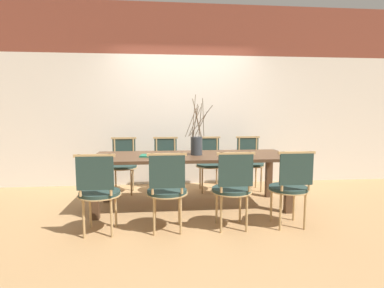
{
  "coord_description": "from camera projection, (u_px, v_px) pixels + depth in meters",
  "views": [
    {
      "loc": [
        -0.39,
        -4.05,
        1.33
      ],
      "look_at": [
        0.0,
        0.0,
        0.88
      ],
      "focal_mm": 28.0,
      "sensor_mm": 36.0,
      "label": 1
    }
  ],
  "objects": [
    {
      "name": "ground_plane",
      "position": [
        192.0,
        207.0,
        4.19
      ],
      "size": [
        16.0,
        16.0,
        0.0
      ],
      "primitive_type": "plane",
      "color": "#A87F51"
    },
    {
      "name": "wall_rear",
      "position": [
        185.0,
        96.0,
        5.38
      ],
      "size": [
        12.0,
        0.06,
        3.2
      ],
      "color": "beige",
      "rests_on": "ground_plane"
    },
    {
      "name": "dining_table",
      "position": [
        192.0,
        161.0,
        4.12
      ],
      "size": [
        2.67,
        0.95,
        0.73
      ],
      "color": "#4C3321",
      "rests_on": "ground_plane"
    },
    {
      "name": "chair_near_leftend",
      "position": [
        99.0,
        190.0,
        3.2
      ],
      "size": [
        0.46,
        0.46,
        0.9
      ],
      "color": "#233833",
      "rests_on": "ground_plane"
    },
    {
      "name": "chair_near_left",
      "position": [
        167.0,
        188.0,
        3.27
      ],
      "size": [
        0.46,
        0.46,
        0.9
      ],
      "color": "#233833",
      "rests_on": "ground_plane"
    },
    {
      "name": "chair_near_center",
      "position": [
        232.0,
        187.0,
        3.34
      ],
      "size": [
        0.46,
        0.46,
        0.9
      ],
      "color": "#233833",
      "rests_on": "ground_plane"
    },
    {
      "name": "chair_near_right",
      "position": [
        290.0,
        185.0,
        3.4
      ],
      "size": [
        0.46,
        0.46,
        0.9
      ],
      "color": "#233833",
      "rests_on": "ground_plane"
    },
    {
      "name": "chair_far_leftend",
      "position": [
        123.0,
        163.0,
        4.86
      ],
      "size": [
        0.46,
        0.46,
        0.9
      ],
      "rotation": [
        0.0,
        0.0,
        3.14
      ],
      "color": "#233833",
      "rests_on": "ground_plane"
    },
    {
      "name": "chair_far_left",
      "position": [
        166.0,
        162.0,
        4.93
      ],
      "size": [
        0.46,
        0.46,
        0.9
      ],
      "rotation": [
        0.0,
        0.0,
        3.14
      ],
      "color": "#233833",
      "rests_on": "ground_plane"
    },
    {
      "name": "chair_far_center",
      "position": [
        209.0,
        161.0,
        5.0
      ],
      "size": [
        0.46,
        0.46,
        0.9
      ],
      "rotation": [
        0.0,
        0.0,
        3.14
      ],
      "color": "#233833",
      "rests_on": "ground_plane"
    },
    {
      "name": "chair_far_right",
      "position": [
        250.0,
        161.0,
        5.06
      ],
      "size": [
        0.46,
        0.46,
        0.9
      ],
      "rotation": [
        0.0,
        0.0,
        3.14
      ],
      "color": "#233833",
      "rests_on": "ground_plane"
    },
    {
      "name": "vase_centerpiece",
      "position": [
        197.0,
        145.0,
        4.09
      ],
      "size": [
        0.39,
        0.35,
        0.82
      ],
      "color": "#33383D",
      "rests_on": "dining_table"
    },
    {
      "name": "book_stack",
      "position": [
        149.0,
        156.0,
        3.96
      ],
      "size": [
        0.25,
        0.22,
        0.02
      ],
      "color": "#1E6B4C",
      "rests_on": "dining_table"
    }
  ]
}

